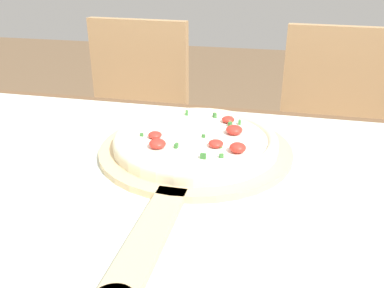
# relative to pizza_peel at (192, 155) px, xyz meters

# --- Properties ---
(dining_table) EXTENTS (1.41, 0.83, 0.76)m
(dining_table) POSITION_rel_pizza_peel_xyz_m (-0.03, -0.11, -0.12)
(dining_table) COLOR brown
(dining_table) RESTS_ON ground_plane
(towel_cloth) EXTENTS (1.33, 0.75, 0.00)m
(towel_cloth) POSITION_rel_pizza_peel_xyz_m (-0.03, -0.11, -0.01)
(towel_cloth) COLOR silver
(towel_cloth) RESTS_ON dining_table
(pizza_peel) EXTENTS (0.36, 0.59, 0.01)m
(pizza_peel) POSITION_rel_pizza_peel_xyz_m (0.00, 0.00, 0.00)
(pizza_peel) COLOR #D6B784
(pizza_peel) RESTS_ON towel_cloth
(pizza) EXTENTS (0.30, 0.30, 0.04)m
(pizza) POSITION_rel_pizza_peel_xyz_m (0.00, 0.03, 0.02)
(pizza) COLOR beige
(pizza) RESTS_ON pizza_peel
(chair_left) EXTENTS (0.42, 0.42, 0.90)m
(chair_left) POSITION_rel_pizza_peel_xyz_m (-0.39, 0.68, -0.25)
(chair_left) COLOR tan
(chair_left) RESTS_ON ground_plane
(chair_right) EXTENTS (0.43, 0.43, 0.90)m
(chair_right) POSITION_rel_pizza_peel_xyz_m (0.33, 0.68, -0.25)
(chair_right) COLOR tan
(chair_right) RESTS_ON ground_plane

